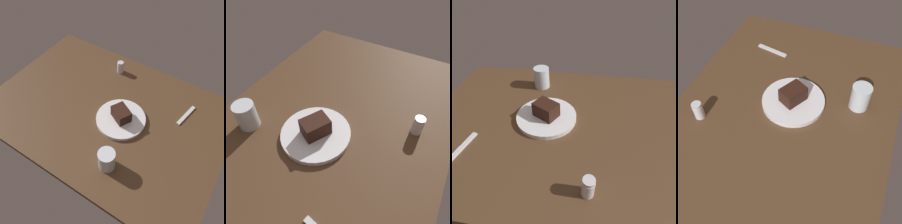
% 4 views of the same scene
% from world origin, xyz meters
% --- Properties ---
extents(dining_table, '(1.20, 0.84, 0.03)m').
position_xyz_m(dining_table, '(0.00, 0.00, 0.01)').
color(dining_table, '#4C331E').
rests_on(dining_table, ground).
extents(dessert_plate, '(0.25, 0.25, 0.02)m').
position_xyz_m(dessert_plate, '(0.10, -0.02, 0.04)').
color(dessert_plate, silver).
rests_on(dessert_plate, dining_table).
extents(chocolate_cake_slice, '(0.11, 0.10, 0.06)m').
position_xyz_m(chocolate_cake_slice, '(0.10, -0.02, 0.08)').
color(chocolate_cake_slice, black).
rests_on(chocolate_cake_slice, dessert_plate).
extents(salt_shaker, '(0.04, 0.04, 0.07)m').
position_xyz_m(salt_shaker, '(-0.09, 0.29, 0.06)').
color(salt_shaker, silver).
rests_on(salt_shaker, dining_table).
extents(water_glass, '(0.08, 0.08, 0.10)m').
position_xyz_m(water_glass, '(0.18, -0.26, 0.08)').
color(water_glass, silver).
rests_on(water_glass, dining_table).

